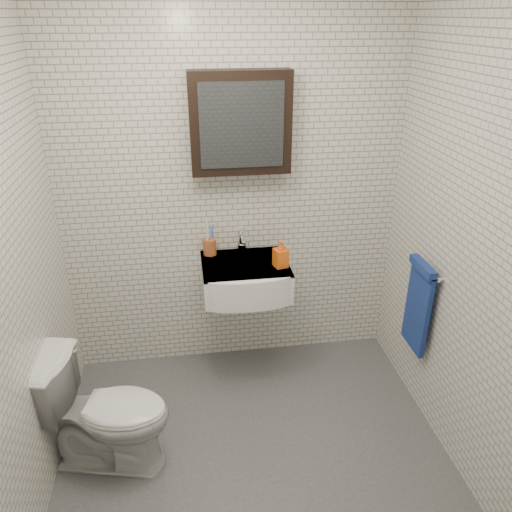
% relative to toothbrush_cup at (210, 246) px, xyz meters
% --- Properties ---
extents(ground, '(2.20, 2.00, 0.01)m').
position_rel_toothbrush_cup_xyz_m(ground, '(0.16, -0.94, -0.90)').
color(ground, '#474A4F').
rests_on(ground, ground).
extents(room_shell, '(2.22, 2.02, 2.51)m').
position_rel_toothbrush_cup_xyz_m(room_shell, '(0.16, -0.94, 0.56)').
color(room_shell, silver).
rests_on(room_shell, ground).
extents(washbasin, '(0.55, 0.50, 0.20)m').
position_rel_toothbrush_cup_xyz_m(washbasin, '(0.21, -0.21, -0.15)').
color(washbasin, white).
rests_on(washbasin, room_shell).
extents(faucet, '(0.06, 0.20, 0.15)m').
position_rel_toothbrush_cup_xyz_m(faucet, '(0.21, -0.01, 0.01)').
color(faucet, silver).
rests_on(faucet, washbasin).
extents(mirror_cabinet, '(0.60, 0.15, 0.60)m').
position_rel_toothbrush_cup_xyz_m(mirror_cabinet, '(0.21, -0.01, 0.79)').
color(mirror_cabinet, black).
rests_on(mirror_cabinet, room_shell).
extents(towel_rail, '(0.09, 0.30, 0.58)m').
position_rel_toothbrush_cup_xyz_m(towel_rail, '(1.21, -0.59, -0.18)').
color(towel_rail, silver).
rests_on(towel_rail, room_shell).
extents(toothbrush_cup, '(0.11, 0.11, 0.24)m').
position_rel_toothbrush_cup_xyz_m(toothbrush_cup, '(0.00, 0.00, 0.00)').
color(toothbrush_cup, '#A14C28').
rests_on(toothbrush_cup, washbasin).
extents(soap_bottle, '(0.10, 0.10, 0.18)m').
position_rel_toothbrush_cup_xyz_m(soap_bottle, '(0.43, -0.24, 0.03)').
color(soap_bottle, '#F54F19').
rests_on(soap_bottle, washbasin).
extents(toilet, '(0.76, 0.54, 0.70)m').
position_rel_toothbrush_cup_xyz_m(toilet, '(-0.64, -0.84, -0.56)').
color(toilet, white).
rests_on(toilet, ground).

